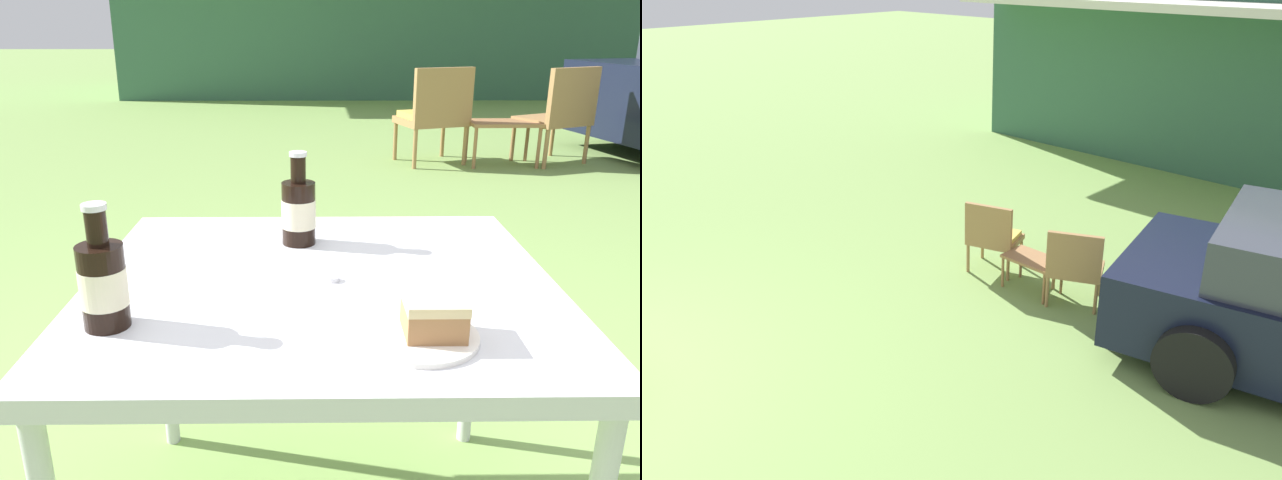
# 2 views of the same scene
# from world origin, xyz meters

# --- Properties ---
(wicker_chair_cushioned) EXTENTS (0.65, 0.60, 0.84)m
(wicker_chair_cushioned) POSITION_xyz_m (1.05, 4.28, 0.45)
(wicker_chair_cushioned) COLOR #9E7547
(wicker_chair_cushioned) RESTS_ON ground_plane
(wicker_chair_plain) EXTENTS (0.68, 0.64, 0.84)m
(wicker_chair_plain) POSITION_xyz_m (2.14, 4.27, 0.46)
(wicker_chair_plain) COLOR #9E7547
(wicker_chair_plain) RESTS_ON ground_plane
(garden_side_table) EXTENTS (0.60, 0.36, 0.38)m
(garden_side_table) POSITION_xyz_m (1.65, 4.23, 0.34)
(garden_side_table) COLOR #996B42
(garden_side_table) RESTS_ON ground_plane
(patio_table) EXTENTS (0.96, 0.87, 0.69)m
(patio_table) POSITION_xyz_m (0.00, 0.00, 0.63)
(patio_table) COLOR silver
(patio_table) RESTS_ON ground_plane
(cake_on_plate) EXTENTS (0.21, 0.21, 0.08)m
(cake_on_plate) POSITION_xyz_m (0.17, -0.26, 0.72)
(cake_on_plate) COLOR white
(cake_on_plate) RESTS_ON patio_table
(cola_bottle_near) EXTENTS (0.08, 0.08, 0.22)m
(cola_bottle_near) POSITION_xyz_m (-0.05, 0.22, 0.77)
(cola_bottle_near) COLOR black
(cola_bottle_near) RESTS_ON patio_table
(cola_bottle_far) EXTENTS (0.08, 0.08, 0.22)m
(cola_bottle_far) POSITION_xyz_m (-0.37, -0.21, 0.77)
(cola_bottle_far) COLOR black
(cola_bottle_far) RESTS_ON patio_table
(fork) EXTENTS (0.18, 0.07, 0.01)m
(fork) POSITION_xyz_m (0.13, -0.25, 0.69)
(fork) COLOR silver
(fork) RESTS_ON patio_table
(loose_bottle_cap) EXTENTS (0.03, 0.03, 0.01)m
(loose_bottle_cap) POSITION_xyz_m (0.02, -0.01, 0.70)
(loose_bottle_cap) COLOR silver
(loose_bottle_cap) RESTS_ON patio_table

